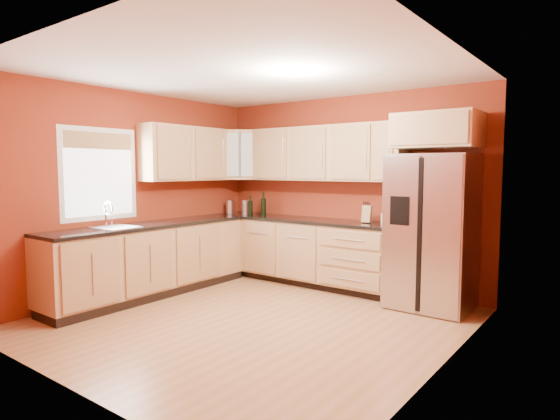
% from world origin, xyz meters
% --- Properties ---
extents(floor, '(4.00, 4.00, 0.00)m').
position_xyz_m(floor, '(0.00, 0.00, 0.00)').
color(floor, olive).
rests_on(floor, ground).
extents(ceiling, '(4.00, 4.00, 0.00)m').
position_xyz_m(ceiling, '(0.00, 0.00, 2.60)').
color(ceiling, silver).
rests_on(ceiling, wall_back).
extents(wall_back, '(4.00, 0.04, 2.60)m').
position_xyz_m(wall_back, '(0.00, 2.00, 1.30)').
color(wall_back, maroon).
rests_on(wall_back, floor).
extents(wall_front, '(4.00, 0.04, 2.60)m').
position_xyz_m(wall_front, '(0.00, -2.00, 1.30)').
color(wall_front, maroon).
rests_on(wall_front, floor).
extents(wall_left, '(0.04, 4.00, 2.60)m').
position_xyz_m(wall_left, '(-2.00, 0.00, 1.30)').
color(wall_left, maroon).
rests_on(wall_left, floor).
extents(wall_right, '(0.04, 4.00, 2.60)m').
position_xyz_m(wall_right, '(2.00, 0.00, 1.30)').
color(wall_right, maroon).
rests_on(wall_right, floor).
extents(base_cabinets_back, '(2.90, 0.60, 0.88)m').
position_xyz_m(base_cabinets_back, '(-0.55, 1.70, 0.44)').
color(base_cabinets_back, '#A47D4F').
rests_on(base_cabinets_back, floor).
extents(base_cabinets_left, '(0.60, 2.80, 0.88)m').
position_xyz_m(base_cabinets_left, '(-1.70, 0.00, 0.44)').
color(base_cabinets_left, '#A47D4F').
rests_on(base_cabinets_left, floor).
extents(countertop_back, '(2.90, 0.62, 0.04)m').
position_xyz_m(countertop_back, '(-0.55, 1.69, 0.90)').
color(countertop_back, black).
rests_on(countertop_back, base_cabinets_back).
extents(countertop_left, '(0.62, 2.80, 0.04)m').
position_xyz_m(countertop_left, '(-1.69, 0.00, 0.90)').
color(countertop_left, black).
rests_on(countertop_left, base_cabinets_left).
extents(upper_cabinets_back, '(2.30, 0.33, 0.75)m').
position_xyz_m(upper_cabinets_back, '(-0.25, 1.83, 1.83)').
color(upper_cabinets_back, '#A47D4F').
rests_on(upper_cabinets_back, wall_back).
extents(upper_cabinets_left, '(0.33, 1.35, 0.75)m').
position_xyz_m(upper_cabinets_left, '(-1.83, 0.72, 1.83)').
color(upper_cabinets_left, '#A47D4F').
rests_on(upper_cabinets_left, wall_left).
extents(corner_upper_cabinet, '(0.67, 0.67, 0.75)m').
position_xyz_m(corner_upper_cabinet, '(-1.67, 1.67, 1.83)').
color(corner_upper_cabinet, '#A47D4F').
rests_on(corner_upper_cabinet, wall_back).
extents(over_fridge_cabinet, '(0.92, 0.60, 0.40)m').
position_xyz_m(over_fridge_cabinet, '(1.35, 1.70, 2.05)').
color(over_fridge_cabinet, '#A47D4F').
rests_on(over_fridge_cabinet, wall_back).
extents(refrigerator, '(0.90, 0.75, 1.78)m').
position_xyz_m(refrigerator, '(1.35, 1.62, 0.89)').
color(refrigerator, silver).
rests_on(refrigerator, floor).
extents(window, '(0.03, 0.90, 1.00)m').
position_xyz_m(window, '(-1.98, -0.50, 1.55)').
color(window, white).
rests_on(window, wall_left).
extents(sink_faucet, '(0.50, 0.42, 0.30)m').
position_xyz_m(sink_faucet, '(-1.69, -0.50, 1.07)').
color(sink_faucet, white).
rests_on(sink_faucet, countertop_left).
extents(canister_left, '(0.16, 0.16, 0.21)m').
position_xyz_m(canister_left, '(-1.56, 1.70, 1.03)').
color(canister_left, silver).
rests_on(canister_left, countertop_back).
extents(canister_right, '(0.16, 0.16, 0.20)m').
position_xyz_m(canister_right, '(-1.83, 1.63, 1.02)').
color(canister_right, silver).
rests_on(canister_right, countertop_back).
extents(wine_bottle_a, '(0.07, 0.07, 0.30)m').
position_xyz_m(wine_bottle_a, '(-1.40, 1.61, 1.07)').
color(wine_bottle_a, black).
rests_on(wine_bottle_a, countertop_back).
extents(wine_bottle_b, '(0.10, 0.10, 0.35)m').
position_xyz_m(wine_bottle_b, '(-1.24, 1.73, 1.10)').
color(wine_bottle_b, black).
rests_on(wine_bottle_b, countertop_back).
extents(knife_block, '(0.12, 0.12, 0.22)m').
position_xyz_m(knife_block, '(0.46, 1.75, 1.03)').
color(knife_block, '#A67850').
rests_on(knife_block, countertop_back).
extents(soap_dispenser, '(0.06, 0.06, 0.17)m').
position_xyz_m(soap_dispenser, '(0.69, 1.74, 1.01)').
color(soap_dispenser, white).
rests_on(soap_dispenser, countertop_back).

